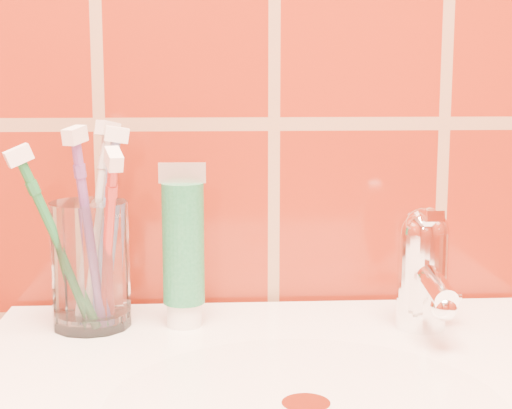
{
  "coord_description": "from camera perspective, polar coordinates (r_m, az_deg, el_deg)",
  "views": [
    {
      "loc": [
        -0.07,
        0.37,
        1.09
      ],
      "look_at": [
        -0.03,
        1.08,
        0.97
      ],
      "focal_mm": 55.0,
      "sensor_mm": 36.0,
      "label": 1
    }
  ],
  "objects": [
    {
      "name": "glass_tumbler",
      "position": [
        0.78,
        -11.97,
        -4.32
      ],
      "size": [
        0.1,
        0.1,
        0.12
      ],
      "primitive_type": "cylinder",
      "rotation": [
        0.0,
        0.0,
        0.43
      ],
      "color": "white",
      "rests_on": "pedestal_sink"
    },
    {
      "name": "toothpaste_tube",
      "position": [
        0.76,
        -5.3,
        -3.36
      ],
      "size": [
        0.04,
        0.04,
        0.16
      ],
      "rotation": [
        0.0,
        0.0,
        -0.01
      ],
      "color": "white",
      "rests_on": "pedestal_sink"
    },
    {
      "name": "faucet",
      "position": [
        0.77,
        12.1,
        -4.3
      ],
      "size": [
        0.05,
        0.11,
        0.12
      ],
      "color": "white",
      "rests_on": "pedestal_sink"
    },
    {
      "name": "toothbrush_0",
      "position": [
        0.78,
        -10.98,
        -1.63
      ],
      "size": [
        0.07,
        0.06,
        0.2
      ],
      "primitive_type": null,
      "rotation": [
        0.16,
        0.0,
        1.72
      ],
      "color": "#718CC9",
      "rests_on": "glass_tumbler"
    },
    {
      "name": "toothbrush_1",
      "position": [
        0.79,
        -11.53,
        -1.37
      ],
      "size": [
        0.1,
        0.1,
        0.21
      ],
      "primitive_type": null,
      "rotation": [
        0.2,
        0.0,
        2.45
      ],
      "color": "silver",
      "rests_on": "glass_tumbler"
    },
    {
      "name": "toothbrush_2",
      "position": [
        0.75,
        -14.18,
        -2.71
      ],
      "size": [
        0.14,
        0.12,
        0.19
      ],
      "primitive_type": null,
      "rotation": [
        0.37,
        0.0,
        -1.13
      ],
      "color": "#1C6A35",
      "rests_on": "glass_tumbler"
    },
    {
      "name": "toothbrush_3",
      "position": [
        0.75,
        -12.1,
        -1.97
      ],
      "size": [
        0.07,
        0.09,
        0.21
      ],
      "primitive_type": null,
      "rotation": [
        0.16,
        0.0,
        -0.48
      ],
      "color": "#6C408A",
      "rests_on": "glass_tumbler"
    },
    {
      "name": "toothbrush_4",
      "position": [
        0.74,
        -10.73,
        -2.85
      ],
      "size": [
        0.1,
        0.16,
        0.21
      ],
      "primitive_type": null,
      "rotation": [
        0.4,
        0.0,
        0.34
      ],
      "color": "#AA2924",
      "rests_on": "glass_tumbler"
    }
  ]
}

